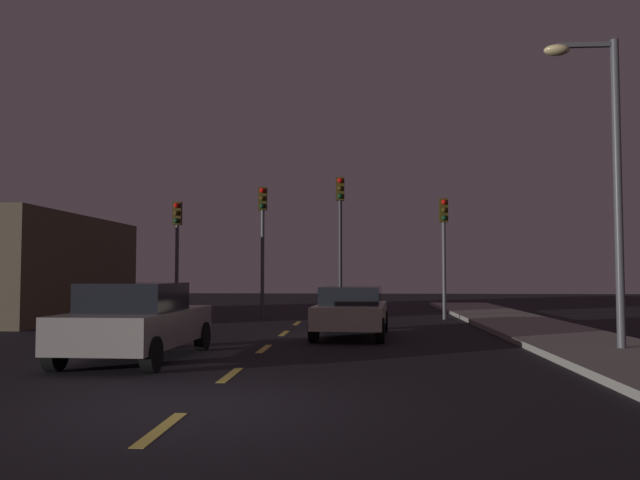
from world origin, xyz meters
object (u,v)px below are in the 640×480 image
object	(u,v)px
traffic_signal_far_right	(444,234)
street_lamp_right	(606,163)
car_stopped_ahead	(351,311)
car_adjacent_lane	(137,321)
traffic_signal_center_right	(340,220)
traffic_signal_center_left	(263,226)
traffic_signal_far_left	(177,236)

from	to	relation	value
traffic_signal_far_right	street_lamp_right	size ratio (longest dim) A/B	0.67
car_stopped_ahead	car_adjacent_lane	bearing A→B (deg)	-130.80
traffic_signal_center_right	traffic_signal_far_right	size ratio (longest dim) A/B	1.19
car_stopped_ahead	traffic_signal_center_right	bearing A→B (deg)	94.38
car_adjacent_lane	traffic_signal_center_left	bearing A→B (deg)	86.63
car_adjacent_lane	street_lamp_right	xyz separation A→B (m)	(9.83, 1.49, 3.34)
traffic_signal_center_left	street_lamp_right	bearing A→B (deg)	-48.51
traffic_signal_far_left	car_stopped_ahead	bearing A→B (deg)	-44.97
traffic_signal_far_right	car_stopped_ahead	size ratio (longest dim) A/B	1.09
traffic_signal_far_right	traffic_signal_center_left	bearing A→B (deg)	179.99
traffic_signal_center_left	street_lamp_right	size ratio (longest dim) A/B	0.74
traffic_signal_center_left	traffic_signal_far_right	xyz separation A→B (m)	(6.96, -0.00, -0.32)
traffic_signal_center_right	car_adjacent_lane	size ratio (longest dim) A/B	1.24
traffic_signal_far_left	street_lamp_right	xyz separation A→B (m)	(12.50, -10.33, 0.93)
traffic_signal_center_left	traffic_signal_far_right	bearing A→B (deg)	-0.01
traffic_signal_center_left	traffic_signal_far_right	world-z (taller)	traffic_signal_center_left
traffic_signal_far_left	car_adjacent_lane	distance (m)	12.35
traffic_signal_center_left	traffic_signal_center_right	distance (m)	3.02
car_stopped_ahead	car_adjacent_lane	xyz separation A→B (m)	(-4.24, -4.91, 0.07)
traffic_signal_far_left	car_adjacent_lane	size ratio (longest dim) A/B	1.03
car_stopped_ahead	street_lamp_right	bearing A→B (deg)	-31.45
traffic_signal_far_left	street_lamp_right	distance (m)	16.24
street_lamp_right	car_stopped_ahead	bearing A→B (deg)	148.55
traffic_signal_center_right	street_lamp_right	distance (m)	12.01
traffic_signal_far_left	traffic_signal_far_right	xyz separation A→B (m)	(10.32, 0.00, 0.04)
car_adjacent_lane	traffic_signal_center_right	bearing A→B (deg)	72.57
traffic_signal_center_right	traffic_signal_far_right	bearing A→B (deg)	-0.03
traffic_signal_far_right	car_adjacent_lane	world-z (taller)	traffic_signal_far_right
traffic_signal_center_left	car_stopped_ahead	xyz separation A→B (m)	(3.54, -6.91, -2.84)
car_stopped_ahead	street_lamp_right	xyz separation A→B (m)	(5.59, -3.42, 3.41)
traffic_signal_center_left	traffic_signal_far_right	size ratio (longest dim) A/B	1.11
traffic_signal_far_left	car_adjacent_lane	xyz separation A→B (m)	(2.67, -11.82, -2.41)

